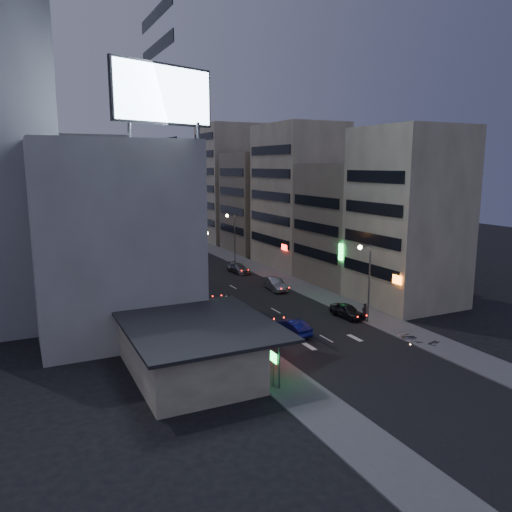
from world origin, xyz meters
TOP-DOWN VIEW (x-y plane):
  - ground at (0.00, 0.00)m, footprint 180.00×180.00m
  - sidewalk_left at (-8.00, 30.00)m, footprint 4.00×120.00m
  - sidewalk_right at (8.00, 30.00)m, footprint 4.00×120.00m
  - food_court at (-13.90, 2.00)m, footprint 11.00×13.00m
  - white_building at (-17.00, 20.00)m, footprint 14.00×24.00m
  - shophouse_near at (15.00, 10.50)m, footprint 10.00×11.00m
  - shophouse_mid at (15.50, 22.00)m, footprint 11.00×12.00m
  - shophouse_far at (15.00, 35.00)m, footprint 10.00×14.00m
  - far_left_a at (-15.50, 45.00)m, footprint 11.00×10.00m
  - far_left_b at (-16.00, 58.00)m, footprint 12.00×10.00m
  - far_right_a at (15.50, 50.00)m, footprint 11.00×12.00m
  - far_right_b at (16.00, 64.00)m, footprint 12.00×12.00m
  - billboard at (-12.99, 9.97)m, footprint 9.52×3.75m
  - street_lamp_right_near at (5.90, 6.00)m, footprint 1.60×0.44m
  - street_lamp_left at (-5.90, 22.00)m, footprint 1.60×0.44m
  - street_lamp_right_far at (5.90, 40.00)m, footprint 1.60×0.44m
  - parked_car_right_near at (5.60, 8.55)m, footprint 2.06×4.41m
  - parked_car_right_mid at (4.23, 22.25)m, footprint 2.18×4.96m
  - parked_car_left at (-5.60, 32.17)m, footprint 3.19×5.74m
  - parked_car_right_far at (4.14, 33.72)m, footprint 2.42×4.93m
  - road_car_blue at (-2.28, 6.43)m, footprint 2.06×4.66m
  - road_car_silver at (-4.68, 17.07)m, footprint 2.58×5.43m
  - person at (6.30, 6.56)m, footprint 0.68×0.46m
  - scooter_black_a at (8.37, -1.01)m, footprint 1.07×1.95m
  - scooter_silver_a at (7.19, -0.54)m, footprint 1.19×1.75m
  - scooter_blue at (7.32, 0.47)m, footprint 0.79×1.72m
  - scooter_black_b at (7.56, 0.81)m, footprint 1.16×2.05m
  - scooter_silver_b at (7.55, 1.81)m, footprint 0.68×1.74m

SIDE VIEW (x-z plane):
  - ground at x=0.00m, z-range 0.00..0.00m
  - sidewalk_left at x=-8.00m, z-range 0.00..0.12m
  - sidewalk_right at x=8.00m, z-range 0.00..0.12m
  - scooter_blue at x=7.32m, z-range 0.12..1.13m
  - scooter_silver_a at x=7.19m, z-range 0.12..1.14m
  - scooter_silver_b at x=7.55m, z-range 0.12..1.16m
  - scooter_black_a at x=8.37m, z-range 0.12..1.25m
  - parked_car_right_far at x=4.14m, z-range 0.00..1.38m
  - scooter_black_b at x=7.56m, z-range 0.12..1.31m
  - parked_car_right_near at x=5.60m, z-range 0.00..1.46m
  - road_car_blue at x=-2.28m, z-range 0.00..1.49m
  - parked_car_left at x=-5.60m, z-range 0.00..1.52m
  - road_car_silver at x=-4.68m, z-range 0.00..1.53m
  - parked_car_right_mid at x=4.23m, z-range 0.00..1.58m
  - person at x=6.30m, z-range 0.12..1.96m
  - food_court at x=-13.90m, z-range 0.05..3.92m
  - street_lamp_right_near at x=5.90m, z-range 1.35..9.37m
  - street_lamp_left at x=-5.90m, z-range 1.35..9.37m
  - street_lamp_right_far at x=5.90m, z-range 1.35..9.37m
  - far_left_b at x=-16.00m, z-range 0.00..15.00m
  - shophouse_mid at x=15.50m, z-range 0.00..16.00m
  - white_building at x=-17.00m, z-range 0.00..18.00m
  - far_right_a at x=15.50m, z-range 0.00..18.00m
  - shophouse_near at x=15.00m, z-range 0.00..20.00m
  - far_left_a at x=-15.50m, z-range 0.00..20.00m
  - shophouse_far at x=15.00m, z-range 0.00..22.00m
  - far_right_b at x=16.00m, z-range 0.00..24.00m
  - billboard at x=-12.99m, z-range 18.56..24.76m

